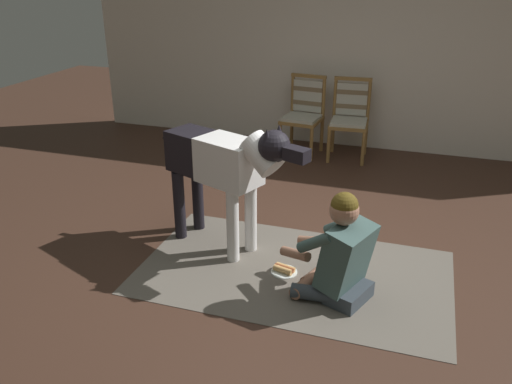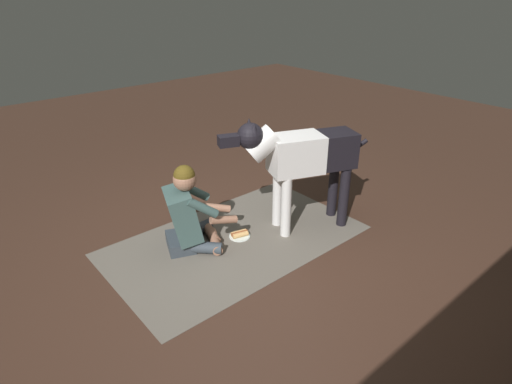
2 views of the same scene
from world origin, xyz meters
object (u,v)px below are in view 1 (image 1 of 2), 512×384
Objects in this scene: dining_chair_left_of_pair at (304,111)px; large_dog at (224,165)px; hot_dog_on_plate at (284,270)px; dining_chair_right_of_pair at (350,115)px; person_sitting_on_floor at (340,255)px.

large_dog is at bearing -91.18° from dining_chair_left_of_pair.
dining_chair_left_of_pair is at bearing 88.82° from large_dog.
dining_chair_right_of_pair is at bearing 89.10° from hot_dog_on_plate.
hot_dog_on_plate is at bearing 158.37° from person_sitting_on_floor.
dining_chair_left_of_pair is 0.58m from dining_chair_right_of_pair.
large_dog is at bearing -103.34° from dining_chair_right_of_pair.
person_sitting_on_floor is 1.20m from large_dog.
hot_dog_on_plate is (-0.05, -2.90, -0.52)m from dining_chair_right_of_pair.
dining_chair_right_of_pair is 2.75m from large_dog.
person_sitting_on_floor is 0.58m from hot_dog_on_plate.
person_sitting_on_floor is (0.41, -3.08, -0.20)m from dining_chair_right_of_pair.
dining_chair_left_of_pair is 0.68× the size of large_dog.
dining_chair_right_of_pair is 0.68× the size of large_dog.
dining_chair_left_of_pair is 2.99m from hot_dog_on_plate.
dining_chair_left_of_pair is at bearing 100.40° from hot_dog_on_plate.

